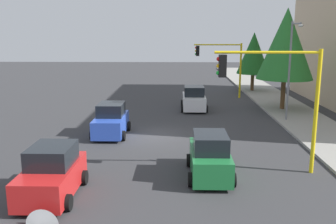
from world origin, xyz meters
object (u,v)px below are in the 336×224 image
traffic_signal_far_left (221,59)px  street_lamp_curbside (292,61)px  tree_roadside_mid (286,44)px  car_green (210,157)px  traffic_signal_near_left (275,86)px  car_white (194,99)px  car_red (52,174)px  tree_roadside_far (254,53)px  car_blue (111,121)px

traffic_signal_far_left → street_lamp_curbside: bearing=19.0°
tree_roadside_mid → car_green: tree_roadside_mid is taller
traffic_signal_near_left → car_white: (-14.06, -2.88, -3.03)m
street_lamp_curbside → car_red: (12.34, -12.58, -3.45)m
street_lamp_curbside → tree_roadside_mid: size_ratio=0.86×
tree_roadside_far → car_white: size_ratio=1.64×
street_lamp_curbside → car_white: 8.53m
car_red → car_green: bearing=109.2°
traffic_signal_far_left → traffic_signal_near_left: bearing=0.1°
traffic_signal_near_left → car_green: 4.17m
car_white → car_blue: 9.63m
traffic_signal_far_left → tree_roadside_far: (-4.00, 3.87, 0.37)m
traffic_signal_far_left → car_white: size_ratio=1.37×
car_green → traffic_signal_far_left: bearing=172.3°
tree_roadside_mid → car_white: 8.48m
traffic_signal_far_left → car_green: bearing=-7.7°
traffic_signal_far_left → car_red: traffic_signal_far_left is taller
traffic_signal_near_left → car_red: traffic_signal_near_left is taller
traffic_signal_far_left → tree_roadside_mid: (6.00, 4.37, 1.61)m
car_green → street_lamp_curbside: bearing=148.1°
tree_roadside_mid → car_red: size_ratio=2.14×
traffic_signal_far_left → car_green: (20.57, -2.77, -2.85)m
car_green → car_red: (2.17, -6.23, 0.00)m
street_lamp_curbside → car_white: bearing=-124.8°
car_white → car_blue: size_ratio=1.01×
street_lamp_curbside → tree_roadside_mid: tree_roadside_mid is taller
traffic_signal_far_left → car_blue: 16.41m
traffic_signal_far_left → tree_roadside_far: tree_roadside_far is taller
street_lamp_curbside → tree_roadside_far: bearing=178.8°
traffic_signal_near_left → traffic_signal_far_left: size_ratio=1.05×
tree_roadside_far → car_green: bearing=-15.1°
traffic_signal_near_left → tree_roadside_far: 24.30m
car_green → car_red: bearing=-70.8°
traffic_signal_near_left → car_blue: size_ratio=1.46×
car_red → car_blue: bearing=175.2°
traffic_signal_near_left → tree_roadside_mid: tree_roadside_mid is taller
car_white → car_blue: same height
traffic_signal_far_left → car_white: 7.17m
traffic_signal_near_left → street_lamp_curbside: bearing=159.9°
car_red → tree_roadside_mid: bearing=141.4°
street_lamp_curbside → car_blue: street_lamp_curbside is taller
tree_roadside_far → car_blue: (17.89, -12.14, -3.22)m
traffic_signal_far_left → tree_roadside_mid: bearing=36.1°
street_lamp_curbside → car_red: street_lamp_curbside is taller
traffic_signal_near_left → car_red: 9.93m
tree_roadside_mid → car_white: tree_roadside_mid is taller
traffic_signal_near_left → car_red: bearing=-73.2°
tree_roadside_mid → car_blue: tree_roadside_mid is taller
tree_roadside_mid → tree_roadside_far: size_ratio=1.30×
street_lamp_curbside → car_green: street_lamp_curbside is taller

